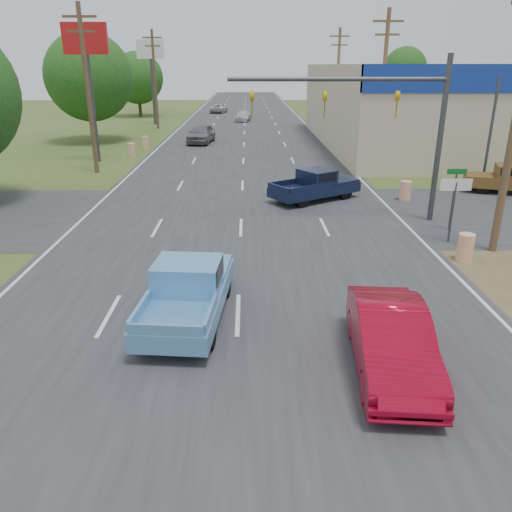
{
  "coord_description": "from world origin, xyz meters",
  "views": [
    {
      "loc": [
        0.29,
        -4.45,
        6.54
      ],
      "look_at": [
        0.53,
        9.2,
        1.3
      ],
      "focal_mm": 35.0,
      "sensor_mm": 36.0,
      "label": 1
    }
  ],
  "objects_px": {
    "brown_pickup": "(508,179)",
    "distant_car_white": "(219,109)",
    "distant_car_grey": "(201,134)",
    "blue_pickup": "(189,289)",
    "red_convertible": "(391,341)",
    "distant_car_silver": "(243,116)",
    "navy_pickup": "(317,185)"
  },
  "relations": [
    {
      "from": "navy_pickup",
      "to": "distant_car_white",
      "type": "bearing_deg",
      "value": 155.35
    },
    {
      "from": "brown_pickup",
      "to": "distant_car_white",
      "type": "height_order",
      "value": "brown_pickup"
    },
    {
      "from": "brown_pickup",
      "to": "distant_car_silver",
      "type": "bearing_deg",
      "value": 40.31
    },
    {
      "from": "navy_pickup",
      "to": "brown_pickup",
      "type": "height_order",
      "value": "navy_pickup"
    },
    {
      "from": "distant_car_silver",
      "to": "red_convertible",
      "type": "bearing_deg",
      "value": -78.47
    },
    {
      "from": "blue_pickup",
      "to": "distant_car_silver",
      "type": "height_order",
      "value": "blue_pickup"
    },
    {
      "from": "distant_car_grey",
      "to": "blue_pickup",
      "type": "bearing_deg",
      "value": -78.43
    },
    {
      "from": "brown_pickup",
      "to": "distant_car_silver",
      "type": "height_order",
      "value": "brown_pickup"
    },
    {
      "from": "distant_car_grey",
      "to": "distant_car_silver",
      "type": "relative_size",
      "value": 1.14
    },
    {
      "from": "red_convertible",
      "to": "distant_car_silver",
      "type": "bearing_deg",
      "value": 99.09
    },
    {
      "from": "distant_car_grey",
      "to": "distant_car_white",
      "type": "distance_m",
      "value": 30.46
    },
    {
      "from": "red_convertible",
      "to": "distant_car_silver",
      "type": "relative_size",
      "value": 1.06
    },
    {
      "from": "brown_pickup",
      "to": "distant_car_grey",
      "type": "relative_size",
      "value": 1.02
    },
    {
      "from": "brown_pickup",
      "to": "distant_car_white",
      "type": "distance_m",
      "value": 52.63
    },
    {
      "from": "blue_pickup",
      "to": "distant_car_white",
      "type": "height_order",
      "value": "blue_pickup"
    },
    {
      "from": "navy_pickup",
      "to": "red_convertible",
      "type": "bearing_deg",
      "value": -34.51
    },
    {
      "from": "blue_pickup",
      "to": "distant_car_white",
      "type": "bearing_deg",
      "value": 97.65
    },
    {
      "from": "brown_pickup",
      "to": "distant_car_silver",
      "type": "xyz_separation_m",
      "value": [
        -14.65,
        37.66,
        -0.16
      ]
    },
    {
      "from": "red_convertible",
      "to": "blue_pickup",
      "type": "bearing_deg",
      "value": 156.14
    },
    {
      "from": "red_convertible",
      "to": "distant_car_grey",
      "type": "relative_size",
      "value": 0.94
    },
    {
      "from": "navy_pickup",
      "to": "brown_pickup",
      "type": "distance_m",
      "value": 10.67
    },
    {
      "from": "blue_pickup",
      "to": "navy_pickup",
      "type": "xyz_separation_m",
      "value": [
        5.17,
        12.72,
        -0.03
      ]
    },
    {
      "from": "brown_pickup",
      "to": "distant_car_grey",
      "type": "distance_m",
      "value": 26.27
    },
    {
      "from": "blue_pickup",
      "to": "navy_pickup",
      "type": "bearing_deg",
      "value": 73.27
    },
    {
      "from": "red_convertible",
      "to": "distant_car_white",
      "type": "relative_size",
      "value": 1.05
    },
    {
      "from": "red_convertible",
      "to": "distant_car_grey",
      "type": "height_order",
      "value": "distant_car_grey"
    },
    {
      "from": "distant_car_white",
      "to": "navy_pickup",
      "type": "bearing_deg",
      "value": 108.36
    },
    {
      "from": "blue_pickup",
      "to": "navy_pickup",
      "type": "distance_m",
      "value": 13.74
    },
    {
      "from": "distant_car_white",
      "to": "distant_car_grey",
      "type": "bearing_deg",
      "value": 99.78
    },
    {
      "from": "distant_car_grey",
      "to": "distant_car_silver",
      "type": "distance_m",
      "value": 19.1
    },
    {
      "from": "distant_car_grey",
      "to": "distant_car_white",
      "type": "xyz_separation_m",
      "value": [
        -0.0,
        30.46,
        -0.22
      ]
    },
    {
      "from": "blue_pickup",
      "to": "navy_pickup",
      "type": "relative_size",
      "value": 1.02
    }
  ]
}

